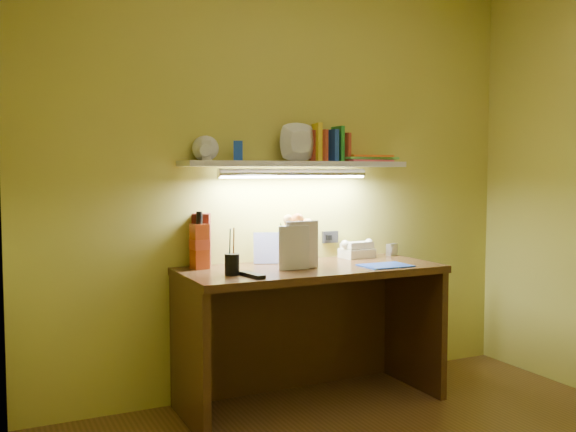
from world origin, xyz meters
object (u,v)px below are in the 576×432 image
object	(u,v)px
desk	(311,335)
whisky_bottle	(200,240)
telephone	(357,249)
flower_bouquet	(298,235)
desk_clock	(392,250)

from	to	relation	value
desk	whisky_bottle	bearing A→B (deg)	162.03
desk	whisky_bottle	size ratio (longest dim) A/B	4.66
desk	whisky_bottle	xyz separation A→B (m)	(-0.56, 0.18, 0.53)
telephone	whisky_bottle	world-z (taller)	whisky_bottle
telephone	flower_bouquet	bearing A→B (deg)	-175.65
telephone	whisky_bottle	xyz separation A→B (m)	(-0.97, -0.01, 0.10)
telephone	whisky_bottle	size ratio (longest dim) A/B	0.60
telephone	desk_clock	bearing A→B (deg)	-3.62
flower_bouquet	whisky_bottle	distance (m)	0.56
telephone	desk_clock	distance (m)	0.25
desk	telephone	distance (m)	0.62
flower_bouquet	whisky_bottle	world-z (taller)	flower_bouquet
desk	desk_clock	distance (m)	0.80
flower_bouquet	telephone	world-z (taller)	flower_bouquet
telephone	desk_clock	size ratio (longest dim) A/B	2.54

